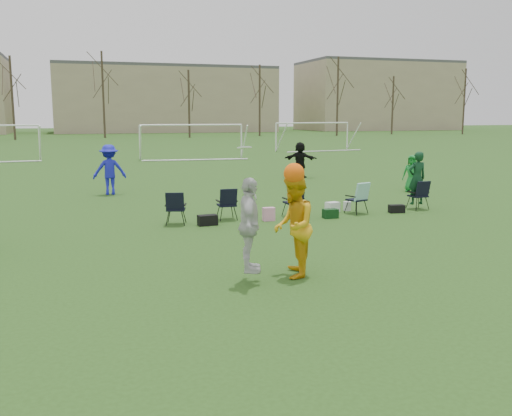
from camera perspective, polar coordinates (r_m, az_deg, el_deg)
name	(u,v)px	position (r m, az deg, el deg)	size (l,w,h in m)	color
ground	(331,301)	(10.00, 7.53, -9.18)	(260.00, 260.00, 0.00)	#284B17
fielder_blue	(109,170)	(23.34, -14.45, 3.73)	(1.28, 0.74, 1.98)	#1A1DC4
fielder_green_far	(412,173)	(24.35, 15.32, 3.36)	(0.74, 0.48, 1.51)	#16802E
fielder_black	(300,160)	(28.81, 4.43, 4.83)	(1.67, 0.53, 1.80)	black
center_contest	(279,224)	(10.95, 2.29, -1.66)	(1.85, 1.34, 2.60)	silver
sideline_setup	(325,197)	(18.21, 6.90, 1.09)	(8.93, 1.36, 1.93)	#0E361D
goal_mid	(192,132)	(41.38, -6.46, 7.60)	(7.40, 0.63, 2.46)	white
goal_right	(313,128)	(50.72, 5.70, 7.93)	(7.35, 1.14, 2.46)	white
tree_line	(106,99)	(78.55, -14.78, 10.48)	(110.28, 3.28, 11.40)	#382B21
building_row	(135,98)	(105.16, -11.99, 10.72)	(126.00, 16.00, 13.00)	tan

